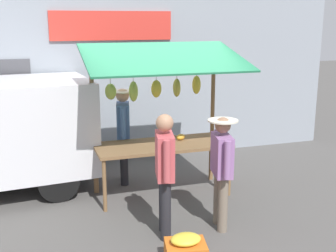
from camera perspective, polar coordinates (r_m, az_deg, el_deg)
name	(u,v)px	position (r m, az deg, el deg)	size (l,w,h in m)	color
ground_plane	(163,194)	(7.45, -0.72, -8.85)	(40.00, 40.00, 0.00)	#514F4C
street_backdrop	(128,78)	(9.06, -5.27, 6.29)	(9.00, 0.30, 3.40)	#8C939E
market_stall	(161,103)	(7.04, -0.88, 2.99)	(2.50, 1.46, 2.50)	brown
vendor_with_sunhat	(123,127)	(7.71, -5.87, -0.19)	(0.44, 0.71, 1.71)	#232328
shopper_in_grey_tee	(222,164)	(6.04, 7.03, -4.98)	(0.41, 0.67, 1.59)	#726656
shopper_with_ponytail	(165,166)	(5.76, -0.43, -5.32)	(0.32, 0.70, 1.69)	#232328
produce_crate_side	(186,250)	(5.46, 2.32, -15.88)	(0.56, 0.48, 0.37)	#D1661E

